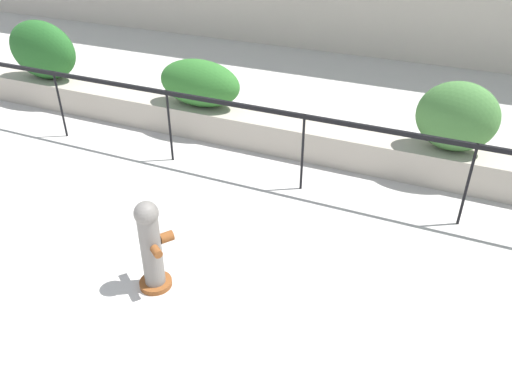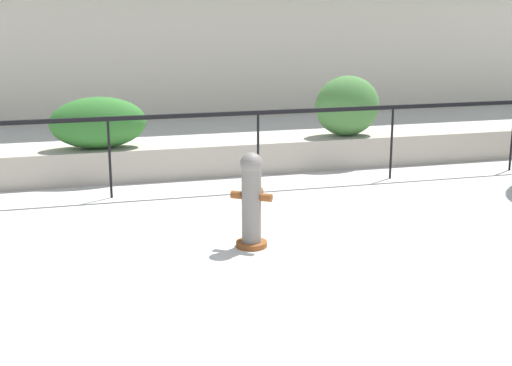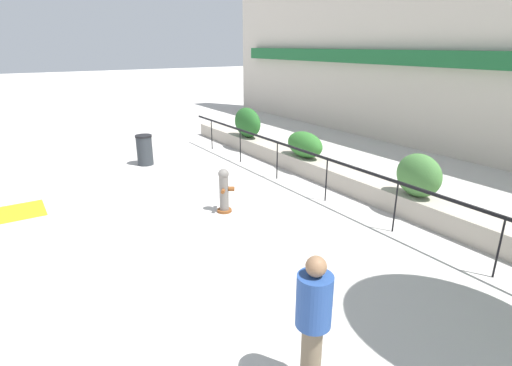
{
  "view_description": "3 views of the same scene",
  "coord_description": "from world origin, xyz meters",
  "views": [
    {
      "loc": [
        1.87,
        -0.93,
        3.79
      ],
      "look_at": [
        -0.3,
        3.99,
        0.52
      ],
      "focal_mm": 35.0,
      "sensor_mm": 36.0,
      "label": 1
    },
    {
      "loc": [
        -2.75,
        -4.97,
        2.65
      ],
      "look_at": [
        -0.68,
        2.54,
        0.69
      ],
      "focal_mm": 50.0,
      "sensor_mm": 36.0,
      "label": 2
    },
    {
      "loc": [
        7.1,
        -1.82,
        3.82
      ],
      "look_at": [
        -0.1,
        2.83,
        0.84
      ],
      "focal_mm": 28.0,
      "sensor_mm": 36.0,
      "label": 3
    }
  ],
  "objects": [
    {
      "name": "ground_plane",
      "position": [
        0.0,
        0.0,
        0.0
      ],
      "size": [
        120.0,
        120.0,
        0.0
      ],
      "primitive_type": "plane",
      "color": "#BCB7B2"
    },
    {
      "name": "pedestrian",
      "position": [
        4.36,
        0.71,
        0.99
      ],
      "size": [
        0.55,
        0.55,
        1.73
      ],
      "color": "brown",
      "rests_on": "ground"
    },
    {
      "name": "hedge_bush_1",
      "position": [
        -2.22,
        6.0,
        0.89
      ],
      "size": [
        1.46,
        0.7,
        0.79
      ],
      "primitive_type": "ellipsoid",
      "color": "#2D6B28",
      "rests_on": "planter_wall_low"
    },
    {
      "name": "fire_hydrant",
      "position": [
        -0.78,
        2.37,
        0.55
      ],
      "size": [
        0.49,
        0.49,
        1.08
      ],
      "color": "brown",
      "rests_on": "ground"
    },
    {
      "name": "building_facade",
      "position": [
        0.0,
        11.98,
        3.99
      ],
      "size": [
        30.0,
        1.36,
        8.0
      ],
      "color": "beige",
      "rests_on": "ground"
    },
    {
      "name": "tactile_warning_pad",
      "position": [
        -3.45,
        -1.84,
        0.01
      ],
      "size": [
        1.17,
        1.17,
        0.01
      ],
      "primitive_type": "cube",
      "color": "gold",
      "rests_on": "ground"
    },
    {
      "name": "hedge_bush_0",
      "position": [
        -5.6,
        6.0,
        1.05
      ],
      "size": [
        1.49,
        0.68,
        1.1
      ],
      "primitive_type": "ellipsoid",
      "color": "#235B23",
      "rests_on": "planter_wall_low"
    },
    {
      "name": "hedge_bush_2",
      "position": [
        1.85,
        6.0,
        1.0
      ],
      "size": [
        1.11,
        0.67,
        1.0
      ],
      "primitive_type": "ellipsoid",
      "color": "#427538",
      "rests_on": "planter_wall_low"
    },
    {
      "name": "fence_railing_segment",
      "position": [
        -0.0,
        4.9,
        1.02
      ],
      "size": [
        15.0,
        0.05,
        1.15
      ],
      "color": "black",
      "rests_on": "ground"
    },
    {
      "name": "trash_bin",
      "position": [
        -5.75,
        2.06,
        0.51
      ],
      "size": [
        0.55,
        0.55,
        1.01
      ],
      "color": "#2D3338",
      "rests_on": "ground"
    },
    {
      "name": "planter_wall_low",
      "position": [
        0.0,
        6.0,
        0.25
      ],
      "size": [
        18.0,
        0.7,
        0.5
      ],
      "primitive_type": "cube",
      "color": "#ADA393",
      "rests_on": "ground"
    }
  ]
}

